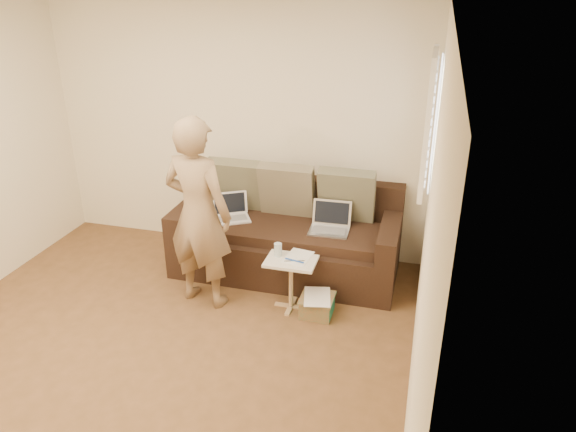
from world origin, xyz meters
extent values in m
plane|color=brown|center=(0.00, 0.00, 0.00)|extent=(4.50, 4.50, 0.00)
plane|color=white|center=(0.00, 0.00, 2.60)|extent=(4.50, 4.50, 0.00)
plane|color=beige|center=(0.00, 2.25, 1.30)|extent=(4.00, 0.00, 4.00)
plane|color=beige|center=(2.00, 0.00, 1.30)|extent=(0.00, 4.50, 4.50)
imported|color=olive|center=(0.09, 1.05, 0.87)|extent=(0.70, 0.53, 1.74)
camera|label=1|loc=(1.96, -2.86, 2.76)|focal=33.62mm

